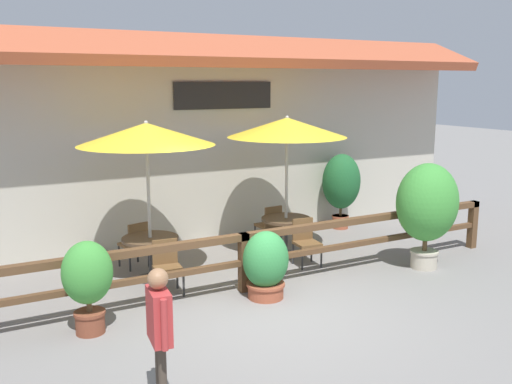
{
  "coord_description": "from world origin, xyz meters",
  "views": [
    {
      "loc": [
        -3.91,
        -6.59,
        3.26
      ],
      "look_at": [
        0.39,
        1.36,
        1.52
      ],
      "focal_mm": 40.0,
      "sensor_mm": 36.0,
      "label": 1
    }
  ],
  "objects": [
    {
      "name": "ground_plane",
      "position": [
        0.0,
        0.0,
        0.0
      ],
      "size": [
        60.0,
        60.0,
        0.0
      ],
      "primitive_type": "plane",
      "color": "slate"
    },
    {
      "name": "building_facade",
      "position": [
        0.0,
        4.1,
        2.17
      ],
      "size": [
        14.28,
        1.49,
        4.23
      ],
      "color": "#BCB7A8",
      "rests_on": "ground"
    },
    {
      "name": "patio_railing",
      "position": [
        0.0,
        1.05,
        0.7
      ],
      "size": [
        10.4,
        0.14,
        0.95
      ],
      "color": "brown",
      "rests_on": "ground"
    },
    {
      "name": "patio_umbrella_near",
      "position": [
        -1.11,
        2.3,
        2.44
      ],
      "size": [
        2.22,
        2.22,
        2.66
      ],
      "color": "#B7B2A8",
      "rests_on": "ground"
    },
    {
      "name": "dining_table_near",
      "position": [
        -1.11,
        2.3,
        0.58
      ],
      "size": [
        0.94,
        0.94,
        0.73
      ],
      "color": "#4C3826",
      "rests_on": "ground"
    },
    {
      "name": "chair_near_streetside",
      "position": [
        -1.08,
        1.57,
        0.46
      ],
      "size": [
        0.46,
        0.46,
        0.84
      ],
      "rotation": [
        0.0,
        0.0,
        -0.1
      ],
      "color": "brown",
      "rests_on": "ground"
    },
    {
      "name": "chair_near_wallside",
      "position": [
        -1.16,
        3.02,
        0.46
      ],
      "size": [
        0.51,
        0.51,
        0.84
      ],
      "rotation": [
        0.0,
        0.0,
        3.39
      ],
      "color": "brown",
      "rests_on": "ground"
    },
    {
      "name": "patio_umbrella_middle",
      "position": [
        1.6,
        2.4,
        2.44
      ],
      "size": [
        2.22,
        2.22,
        2.66
      ],
      "color": "#B7B2A8",
      "rests_on": "ground"
    },
    {
      "name": "dining_table_middle",
      "position": [
        1.6,
        2.4,
        0.58
      ],
      "size": [
        0.94,
        0.94,
        0.73
      ],
      "color": "#4C3826",
      "rests_on": "ground"
    },
    {
      "name": "chair_middle_streetside",
      "position": [
        1.6,
        1.72,
        0.46
      ],
      "size": [
        0.46,
        0.46,
        0.84
      ],
      "rotation": [
        0.0,
        0.0,
        -0.11
      ],
      "color": "brown",
      "rests_on": "ground"
    },
    {
      "name": "chair_middle_wallside",
      "position": [
        1.63,
        3.08,
        0.46
      ],
      "size": [
        0.45,
        0.45,
        0.84
      ],
      "rotation": [
        0.0,
        0.0,
        3.22
      ],
      "color": "brown",
      "rests_on": "ground"
    },
    {
      "name": "potted_plant_entrance_palm",
      "position": [
        3.37,
        0.56,
        1.15
      ],
      "size": [
        1.12,
        1.01,
        1.89
      ],
      "color": "#B7AD99",
      "rests_on": "ground"
    },
    {
      "name": "potted_plant_broad_leaf",
      "position": [
        0.18,
        0.66,
        0.53
      ],
      "size": [
        0.72,
        0.65,
        1.05
      ],
      "color": "#9E4C33",
      "rests_on": "ground"
    },
    {
      "name": "potted_plant_tall_tropical",
      "position": [
        -2.48,
        0.66,
        0.74
      ],
      "size": [
        0.66,
        0.59,
        1.26
      ],
      "color": "brown",
      "rests_on": "ground"
    },
    {
      "name": "potted_plant_corner_fern",
      "position": [
        3.75,
        3.55,
        1.04
      ],
      "size": [
        0.88,
        0.79,
        1.7
      ],
      "color": "#9E4C33",
      "rests_on": "ground"
    },
    {
      "name": "pedestrian",
      "position": [
        -2.25,
        -1.53,
        0.97
      ],
      "size": [
        0.23,
        0.53,
        1.5
      ],
      "rotation": [
        0.0,
        0.0,
        1.45
      ],
      "color": "#42382D",
      "rests_on": "ground"
    }
  ]
}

